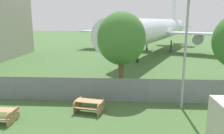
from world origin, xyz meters
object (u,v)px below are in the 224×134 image
object	(u,v)px
airplane	(158,30)
picnic_bench_open_grass	(89,105)
tree_left_of_cabin	(121,39)
picnic_bench_near_cabin	(0,114)

from	to	relation	value
airplane	picnic_bench_open_grass	world-z (taller)	airplane
picnic_bench_open_grass	tree_left_of_cabin	bearing A→B (deg)	67.26
airplane	tree_left_of_cabin	size ratio (longest dim) A/B	5.86
picnic_bench_open_grass	tree_left_of_cabin	distance (m)	6.60
airplane	picnic_bench_near_cabin	bearing A→B (deg)	-1.94
picnic_bench_open_grass	picnic_bench_near_cabin	bearing A→B (deg)	-160.83
picnic_bench_near_cabin	tree_left_of_cabin	world-z (taller)	tree_left_of_cabin
airplane	picnic_bench_open_grass	xyz separation A→B (m)	(-8.43, -27.75, -3.73)
picnic_bench_near_cabin	airplane	bearing A→B (deg)	65.37
airplane	tree_left_of_cabin	distance (m)	23.76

